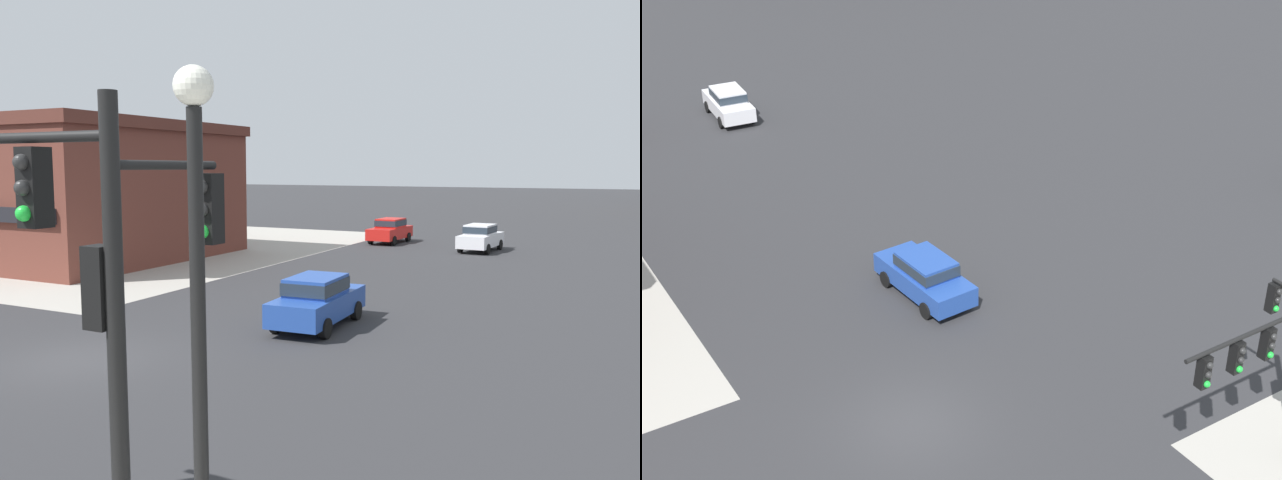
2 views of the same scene
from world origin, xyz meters
TOP-DOWN VIEW (x-y plane):
  - ground_plane at (0.00, 0.00)m, footprint 320.00×320.00m
  - sidewalk_far_corner at (-20.00, 20.00)m, footprint 32.00×32.00m
  - traffic_signal_main at (7.27, -7.21)m, footprint 5.35×2.09m
  - street_lamp_corner_near at (10.00, -7.80)m, footprint 0.36×0.36m
  - car_cross_eastbound at (-2.07, 29.85)m, footprint 1.99×4.45m
  - car_cross_westbound at (4.57, 28.01)m, footprint 2.13×4.52m
  - car_main_mid at (4.17, 6.20)m, footprint 2.08×4.49m
  - storefront_block_near_corner at (-21.09, 15.20)m, footprint 24.66×14.81m

SIDE VIEW (x-z plane):
  - ground_plane at x=0.00m, z-range 0.00..0.00m
  - sidewalk_far_corner at x=-20.00m, z-range -0.01..0.01m
  - car_cross_eastbound at x=-2.07m, z-range 0.08..1.76m
  - car_cross_westbound at x=4.57m, z-range 0.08..1.76m
  - car_main_mid at x=4.17m, z-range 0.08..1.76m
  - street_lamp_corner_near at x=10.00m, z-range 0.71..6.78m
  - storefront_block_near_corner at x=-21.09m, z-range 0.01..7.73m
  - traffic_signal_main at x=7.27m, z-range 1.12..7.08m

